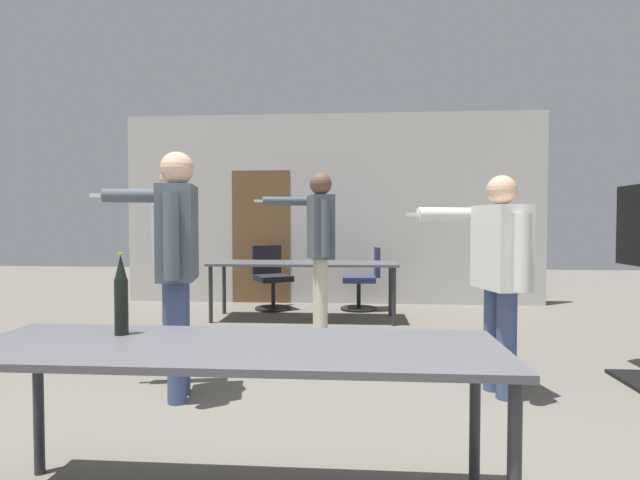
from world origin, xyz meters
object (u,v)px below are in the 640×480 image
(person_left_plaid, at_px, (499,264))
(person_far_watching, at_px, (176,250))
(person_right_polo, at_px, (319,237))
(office_chair_far_right, at_px, (364,281))
(beer_bottle, at_px, (121,296))
(office_chair_side_rolled, at_px, (271,280))
(person_near_casual, at_px, (170,237))

(person_left_plaid, relative_size, person_far_watching, 0.91)
(person_right_polo, xyz_separation_m, person_left_plaid, (1.43, -1.63, -0.14))
(office_chair_far_right, bearing_deg, beer_bottle, 164.84)
(office_chair_side_rolled, bearing_deg, person_far_watching, 58.81)
(person_left_plaid, height_order, person_near_casual, person_near_casual)
(person_right_polo, relative_size, person_left_plaid, 1.12)
(person_near_casual, bearing_deg, person_right_polo, -85.79)
(person_near_casual, xyz_separation_m, office_chair_far_right, (2.09, 1.95, -0.68))
(person_near_casual, distance_m, person_far_watching, 1.89)
(person_right_polo, height_order, office_chair_far_right, person_right_polo)
(beer_bottle, bearing_deg, person_left_plaid, 35.44)
(person_left_plaid, distance_m, person_far_watching, 2.31)
(person_right_polo, bearing_deg, office_chair_side_rolled, 7.61)
(office_chair_far_right, xyz_separation_m, beer_bottle, (-1.17, -4.93, 0.50))
(beer_bottle, bearing_deg, person_far_watching, 99.31)
(person_near_casual, xyz_separation_m, beer_bottle, (0.91, -2.99, -0.18))
(person_left_plaid, xyz_separation_m, office_chair_side_rolled, (-2.25, 3.44, -0.52))
(person_right_polo, height_order, person_far_watching, person_right_polo)
(person_left_plaid, relative_size, beer_bottle, 4.24)
(office_chair_side_rolled, relative_size, office_chair_far_right, 1.01)
(person_right_polo, bearing_deg, beer_bottle, 151.04)
(person_near_casual, distance_m, beer_bottle, 3.13)
(person_near_casual, distance_m, office_chair_side_rolled, 2.19)
(person_left_plaid, bearing_deg, office_chair_far_right, 1.71)
(person_left_plaid, height_order, beer_bottle, person_left_plaid)
(person_right_polo, relative_size, office_chair_side_rolled, 1.95)
(office_chair_far_right, bearing_deg, person_left_plaid, -166.93)
(person_right_polo, height_order, beer_bottle, person_right_polo)
(person_far_watching, distance_m, beer_bottle, 1.26)
(person_right_polo, bearing_deg, office_chair_far_right, -32.67)
(person_right_polo, bearing_deg, person_left_plaid, -155.82)
(person_far_watching, xyz_separation_m, office_chair_side_rolled, (0.04, 3.70, -0.64))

